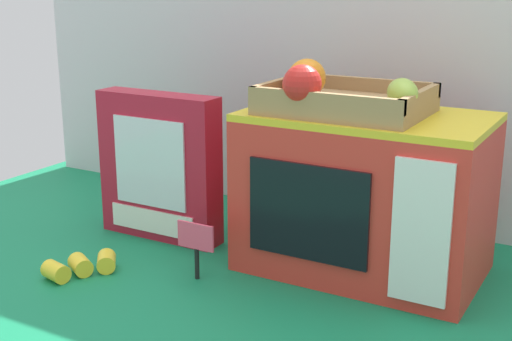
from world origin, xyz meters
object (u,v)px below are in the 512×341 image
object	(u,v)px
toy_microwave	(364,193)
loose_toy_banana	(81,266)
food_groups_crate	(336,95)
price_sign	(196,242)
cookie_set_box	(159,167)

from	to	relation	value
toy_microwave	loose_toy_banana	distance (m)	0.50
food_groups_crate	price_sign	world-z (taller)	food_groups_crate
toy_microwave	food_groups_crate	xyz separation A→B (m)	(-0.05, -0.02, 0.17)
loose_toy_banana	price_sign	bearing A→B (deg)	24.72
food_groups_crate	loose_toy_banana	xyz separation A→B (m)	(-0.36, -0.24, -0.29)
toy_microwave	loose_toy_banana	bearing A→B (deg)	-147.15
cookie_set_box	loose_toy_banana	xyz separation A→B (m)	(-0.01, -0.22, -0.13)
cookie_set_box	price_sign	world-z (taller)	cookie_set_box
price_sign	toy_microwave	bearing A→B (deg)	38.48
cookie_set_box	food_groups_crate	bearing A→B (deg)	3.92
food_groups_crate	cookie_set_box	world-z (taller)	food_groups_crate
toy_microwave	price_sign	size ratio (longest dim) A/B	4.00
toy_microwave	cookie_set_box	bearing A→B (deg)	-173.42
toy_microwave	cookie_set_box	distance (m)	0.40
cookie_set_box	price_sign	bearing A→B (deg)	-37.50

